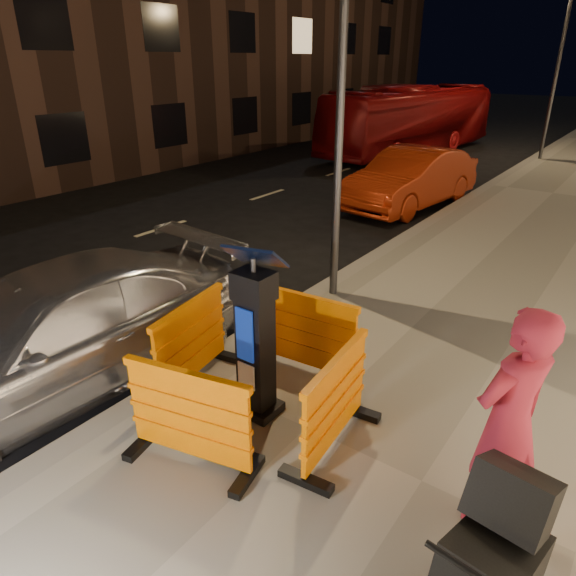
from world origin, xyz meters
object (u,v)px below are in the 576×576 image
Objects in this scene: stroller at (492,563)px; barrier_kerbside at (191,343)px; barrier_bldgside at (335,404)px; car_red at (408,207)px; parking_kiosk at (255,337)px; bus_doubledecker at (408,153)px; man at (509,423)px; barrier_back at (307,334)px; barrier_front at (190,418)px; car_silver at (62,385)px.

barrier_kerbside is at bearing 173.64° from stroller.
car_red is (-3.28, 9.24, -0.65)m from barrier_bldgside.
parking_kiosk is 1.40× the size of barrier_kerbside.
parking_kiosk is 0.19× the size of bus_doubledecker.
barrier_back is at bearing -83.49° from man.
barrier_back is 1.00× the size of barrier_kerbside.
barrier_front is 1.00× the size of barrier_bldgside.
barrier_front is at bearing -63.72° from bus_doubledecker.
car_silver is at bearing -172.75° from stroller.
bus_doubledecker reaches higher than barrier_kerbside.
stroller is at bearing -113.49° from barrier_kerbside.
man reaches higher than barrier_kerbside.
barrier_bldgside is at bearing -7.70° from parking_kiosk.
car_silver is at bearing -146.89° from barrier_back.
barrier_front is at bearing -144.70° from barrier_kerbside.
barrier_kerbside is at bearing 36.86° from car_silver.
car_silver is 2.53× the size of man.
car_red is 2.37× the size of man.
barrier_bldgside is at bearing 19.68° from car_silver.
stroller is (8.46, -18.01, 0.69)m from bus_doubledecker.
bus_doubledecker is at bearing 101.10° from parking_kiosk.
bus_doubledecker is at bearing -126.81° from man.
parking_kiosk is at bearing 77.30° from barrier_front.
car_red is at bearing 94.92° from car_silver.
car_red is 4.20× the size of stroller.
bus_doubledecker is (-5.83, 17.14, -1.05)m from parking_kiosk.
car_silver is 18.34m from bus_doubledecker.
barrier_front is 1.34m from barrier_bldgside.
parking_kiosk is 2.70m from car_silver.
bus_doubledecker is at bearing 95.17° from barrier_front.
man is at bearing -25.62° from barrier_back.
barrier_back is at bearing -61.77° from bus_doubledecker.
barrier_bldgside is 0.28× the size of car_red.
barrier_front reaches higher than car_red.
barrier_front reaches higher than car_silver.
barrier_kerbside reaches higher than car_silver.
stroller reaches higher than barrier_bldgside.
man reaches higher than car_red.
barrier_kerbside is 0.13× the size of bus_doubledecker.
car_silver is 10.10m from car_red.
car_red is at bearing -1.22° from barrier_kerbside.
parking_kiosk reaches higher than barrier_back.
car_silver is at bearing -167.44° from parking_kiosk.
barrier_front is at bearing -94.70° from barrier_back.
barrier_kerbside is 1.90m from barrier_bldgside.
barrier_back is 1.34m from barrier_bldgside.
barrier_front and barrier_bldgside have the same top height.
parking_kiosk reaches higher than car_red.
barrier_back is 1.18× the size of stroller.
stroller is (2.63, -0.88, -0.35)m from parking_kiosk.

